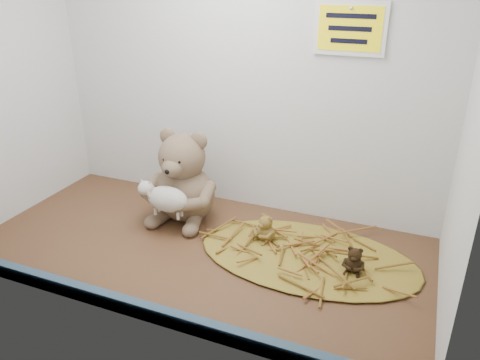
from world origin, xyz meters
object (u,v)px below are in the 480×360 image
at_px(toy_lamb, 168,199).
at_px(mini_teddy_brown, 354,259).
at_px(mini_teddy_tan, 266,227).
at_px(main_teddy, 184,175).

relative_size(toy_lamb, mini_teddy_brown, 2.31).
height_order(toy_lamb, mini_teddy_brown, toy_lamb).
bearing_deg(mini_teddy_tan, main_teddy, -160.74).
bearing_deg(mini_teddy_tan, toy_lamb, -140.30).
bearing_deg(mini_teddy_brown, mini_teddy_tan, 166.74).
distance_m(toy_lamb, mini_teddy_tan, 0.28).
height_order(main_teddy, toy_lamb, main_teddy).
distance_m(main_teddy, toy_lamb, 0.10).
xyz_separation_m(main_teddy, toy_lamb, (0.00, -0.10, -0.03)).
relative_size(main_teddy, mini_teddy_brown, 4.04).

